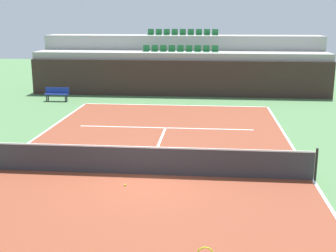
{
  "coord_description": "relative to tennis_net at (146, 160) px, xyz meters",
  "views": [
    {
      "loc": [
        2.05,
        -13.81,
        5.13
      ],
      "look_at": [
        0.54,
        2.0,
        1.2
      ],
      "focal_mm": 47.22,
      "sensor_mm": 36.0,
      "label": 1
    }
  ],
  "objects": [
    {
      "name": "ground_plane",
      "position": [
        0.0,
        0.0,
        -0.51
      ],
      "size": [
        80.0,
        80.0,
        0.0
      ],
      "primitive_type": "plane",
      "color": "#477042"
    },
    {
      "name": "tennis_net",
      "position": [
        0.0,
        0.0,
        0.0
      ],
      "size": [
        11.08,
        0.08,
        1.07
      ],
      "color": "black",
      "rests_on": "court_surface"
    },
    {
      "name": "back_wall",
      "position": [
        0.0,
        15.09,
        0.68
      ],
      "size": [
        19.86,
        0.3,
        2.37
      ],
      "primitive_type": "cube",
      "color": "#33231E",
      "rests_on": "ground_plane"
    },
    {
      "name": "tennis_ball_0",
      "position": [
        -0.52,
        -1.09,
        -0.47
      ],
      "size": [
        0.07,
        0.07,
        0.07
      ],
      "primitive_type": "sphere",
      "color": "#CCE033",
      "rests_on": "court_surface"
    },
    {
      "name": "stands_tier_lower",
      "position": [
        0.0,
        16.44,
        0.9
      ],
      "size": [
        19.86,
        2.4,
        2.82
      ],
      "primitive_type": "cube",
      "color": "#9E9E99",
      "rests_on": "ground_plane"
    },
    {
      "name": "baseline_far",
      "position": [
        0.0,
        11.95,
        -0.5
      ],
      "size": [
        11.0,
        0.1,
        0.0
      ],
      "primitive_type": "cube",
      "color": "white",
      "rests_on": "court_surface"
    },
    {
      "name": "seating_row_lower",
      "position": [
        -0.0,
        16.53,
        2.44
      ],
      "size": [
        5.14,
        0.44,
        0.44
      ],
      "color": "#1E6633",
      "rests_on": "stands_tier_lower"
    },
    {
      "name": "centre_service_line",
      "position": [
        0.0,
        3.2,
        -0.5
      ],
      "size": [
        0.1,
        6.4,
        0.0
      ],
      "primitive_type": "cube",
      "color": "white",
      "rests_on": "court_surface"
    },
    {
      "name": "stands_tier_upper",
      "position": [
        0.0,
        18.84,
        1.41
      ],
      "size": [
        19.86,
        2.4,
        3.84
      ],
      "primitive_type": "cube",
      "color": "#9E9E99",
      "rests_on": "ground_plane"
    },
    {
      "name": "service_line_far",
      "position": [
        0.0,
        6.4,
        -0.5
      ],
      "size": [
        8.26,
        0.1,
        0.0
      ],
      "primitive_type": "cube",
      "color": "white",
      "rests_on": "court_surface"
    },
    {
      "name": "seating_row_upper",
      "position": [
        -0.0,
        18.93,
        3.45
      ],
      "size": [
        5.14,
        0.44,
        0.44
      ],
      "color": "#1E6633",
      "rests_on": "stands_tier_upper"
    },
    {
      "name": "court_surface",
      "position": [
        0.0,
        0.0,
        -0.5
      ],
      "size": [
        11.0,
        24.0,
        0.01
      ],
      "primitive_type": "cube",
      "color": "brown",
      "rests_on": "ground_plane"
    },
    {
      "name": "player_bench",
      "position": [
        -7.46,
        12.66,
        -0.0
      ],
      "size": [
        1.5,
        0.4,
        0.85
      ],
      "color": "navy",
      "rests_on": "ground_plane"
    },
    {
      "name": "sideline_right",
      "position": [
        5.45,
        0.0,
        -0.5
      ],
      "size": [
        0.1,
        24.0,
        0.0
      ],
      "primitive_type": "cube",
      "color": "white",
      "rests_on": "court_surface"
    }
  ]
}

